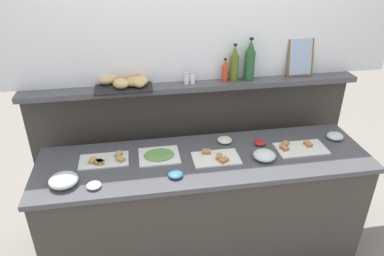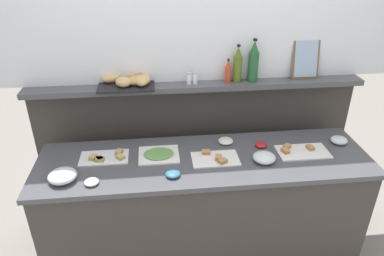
{
  "view_description": "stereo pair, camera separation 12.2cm",
  "coord_description": "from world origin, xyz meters",
  "px_view_note": "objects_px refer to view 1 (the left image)",
  "views": [
    {
      "loc": [
        -0.43,
        -2.02,
        2.26
      ],
      "look_at": [
        -0.08,
        0.1,
        1.11
      ],
      "focal_mm": 33.72,
      "sensor_mm": 36.0,
      "label": 1
    },
    {
      "loc": [
        -0.31,
        -2.04,
        2.26
      ],
      "look_at": [
        -0.08,
        0.1,
        1.11
      ],
      "focal_mm": 33.72,
      "sensor_mm": 36.0,
      "label": 2
    }
  ],
  "objects_px": {
    "cold_cuts_platter": "(159,155)",
    "glass_bowl_medium": "(335,136)",
    "condiment_bowl_red": "(94,185)",
    "pepper_shaker": "(192,78)",
    "wine_bottle_green": "(250,61)",
    "olive_oil_bottle": "(234,64)",
    "sandwich_platter_side": "(105,160)",
    "framed_picture": "(300,57)",
    "sandwich_platter_front": "(216,158)",
    "glass_bowl_large": "(264,156)",
    "sandwich_platter_rear": "(299,148)",
    "hot_sauce_bottle": "(225,71)",
    "condiment_bowl_dark": "(176,174)",
    "bread_basket": "(129,82)",
    "condiment_bowl_cream": "(260,143)",
    "condiment_bowl_teal": "(225,140)",
    "salt_shaker": "(186,78)",
    "glass_bowl_small": "(64,181)"
  },
  "relations": [
    {
      "from": "condiment_bowl_cream",
      "to": "condiment_bowl_red",
      "type": "bearing_deg",
      "value": -164.47
    },
    {
      "from": "sandwich_platter_side",
      "to": "olive_oil_bottle",
      "type": "bearing_deg",
      "value": 20.8
    },
    {
      "from": "framed_picture",
      "to": "condiment_bowl_red",
      "type": "bearing_deg",
      "value": -156.57
    },
    {
      "from": "condiment_bowl_dark",
      "to": "condiment_bowl_teal",
      "type": "height_order",
      "value": "condiment_bowl_teal"
    },
    {
      "from": "condiment_bowl_red",
      "to": "wine_bottle_green",
      "type": "bearing_deg",
      "value": 29.39
    },
    {
      "from": "condiment_bowl_red",
      "to": "olive_oil_bottle",
      "type": "height_order",
      "value": "olive_oil_bottle"
    },
    {
      "from": "glass_bowl_medium",
      "to": "wine_bottle_green",
      "type": "height_order",
      "value": "wine_bottle_green"
    },
    {
      "from": "glass_bowl_medium",
      "to": "condiment_bowl_cream",
      "type": "height_order",
      "value": "glass_bowl_medium"
    },
    {
      "from": "glass_bowl_large",
      "to": "hot_sauce_bottle",
      "type": "height_order",
      "value": "hot_sauce_bottle"
    },
    {
      "from": "sandwich_platter_side",
      "to": "cold_cuts_platter",
      "type": "bearing_deg",
      "value": 0.14
    },
    {
      "from": "condiment_bowl_teal",
      "to": "bread_basket",
      "type": "xyz_separation_m",
      "value": [
        -0.66,
        0.24,
        0.4
      ]
    },
    {
      "from": "condiment_bowl_teal",
      "to": "sandwich_platter_rear",
      "type": "bearing_deg",
      "value": -19.64
    },
    {
      "from": "wine_bottle_green",
      "to": "olive_oil_bottle",
      "type": "distance_m",
      "value": 0.12
    },
    {
      "from": "sandwich_platter_side",
      "to": "olive_oil_bottle",
      "type": "xyz_separation_m",
      "value": [
        0.97,
        0.37,
        0.49
      ]
    },
    {
      "from": "sandwich_platter_side",
      "to": "condiment_bowl_red",
      "type": "height_order",
      "value": "sandwich_platter_side"
    },
    {
      "from": "condiment_bowl_red",
      "to": "framed_picture",
      "type": "relative_size",
      "value": 0.3
    },
    {
      "from": "condiment_bowl_cream",
      "to": "sandwich_platter_rear",
      "type": "bearing_deg",
      "value": -21.99
    },
    {
      "from": "sandwich_platter_side",
      "to": "pepper_shaker",
      "type": "distance_m",
      "value": 0.85
    },
    {
      "from": "glass_bowl_large",
      "to": "hot_sauce_bottle",
      "type": "distance_m",
      "value": 0.68
    },
    {
      "from": "condiment_bowl_teal",
      "to": "wine_bottle_green",
      "type": "xyz_separation_m",
      "value": [
        0.23,
        0.25,
        0.5
      ]
    },
    {
      "from": "sandwich_platter_side",
      "to": "bread_basket",
      "type": "height_order",
      "value": "bread_basket"
    },
    {
      "from": "condiment_bowl_dark",
      "to": "wine_bottle_green",
      "type": "xyz_separation_m",
      "value": [
        0.64,
        0.61,
        0.51
      ]
    },
    {
      "from": "sandwich_platter_front",
      "to": "condiment_bowl_teal",
      "type": "bearing_deg",
      "value": 61.77
    },
    {
      "from": "pepper_shaker",
      "to": "hot_sauce_bottle",
      "type": "bearing_deg",
      "value": 1.58
    },
    {
      "from": "glass_bowl_large",
      "to": "pepper_shaker",
      "type": "distance_m",
      "value": 0.76
    },
    {
      "from": "condiment_bowl_red",
      "to": "olive_oil_bottle",
      "type": "xyz_separation_m",
      "value": [
        1.02,
        0.65,
        0.49
      ]
    },
    {
      "from": "cold_cuts_platter",
      "to": "glass_bowl_medium",
      "type": "bearing_deg",
      "value": 1.22
    },
    {
      "from": "cold_cuts_platter",
      "to": "condiment_bowl_cream",
      "type": "bearing_deg",
      "value": 3.2
    },
    {
      "from": "condiment_bowl_cream",
      "to": "framed_picture",
      "type": "xyz_separation_m",
      "value": [
        0.39,
        0.35,
        0.51
      ]
    },
    {
      "from": "sandwich_platter_front",
      "to": "glass_bowl_large",
      "type": "height_order",
      "value": "glass_bowl_large"
    },
    {
      "from": "condiment_bowl_cream",
      "to": "salt_shaker",
      "type": "relative_size",
      "value": 0.95
    },
    {
      "from": "sandwich_platter_side",
      "to": "framed_picture",
      "type": "bearing_deg",
      "value": 14.69
    },
    {
      "from": "sandwich_platter_rear",
      "to": "salt_shaker",
      "type": "distance_m",
      "value": 0.95
    },
    {
      "from": "condiment_bowl_dark",
      "to": "condiment_bowl_red",
      "type": "relative_size",
      "value": 1.07
    },
    {
      "from": "condiment_bowl_teal",
      "to": "bread_basket",
      "type": "relative_size",
      "value": 0.27
    },
    {
      "from": "condiment_bowl_red",
      "to": "pepper_shaker",
      "type": "distance_m",
      "value": 1.03
    },
    {
      "from": "condiment_bowl_red",
      "to": "condiment_bowl_teal",
      "type": "distance_m",
      "value": 0.99
    },
    {
      "from": "pepper_shaker",
      "to": "salt_shaker",
      "type": "bearing_deg",
      "value": 180.0
    },
    {
      "from": "sandwich_platter_rear",
      "to": "glass_bowl_large",
      "type": "distance_m",
      "value": 0.3
    },
    {
      "from": "sandwich_platter_side",
      "to": "condiment_bowl_red",
      "type": "relative_size",
      "value": 3.65
    },
    {
      "from": "condiment_bowl_dark",
      "to": "hot_sauce_bottle",
      "type": "height_order",
      "value": "hot_sauce_bottle"
    },
    {
      "from": "sandwich_platter_side",
      "to": "cold_cuts_platter",
      "type": "height_order",
      "value": "sandwich_platter_side"
    },
    {
      "from": "sandwich_platter_rear",
      "to": "condiment_bowl_cream",
      "type": "relative_size",
      "value": 4.3
    },
    {
      "from": "cold_cuts_platter",
      "to": "bread_basket",
      "type": "height_order",
      "value": "bread_basket"
    },
    {
      "from": "cold_cuts_platter",
      "to": "condiment_bowl_cream",
      "type": "relative_size",
      "value": 3.35
    },
    {
      "from": "condiment_bowl_dark",
      "to": "condiment_bowl_red",
      "type": "distance_m",
      "value": 0.5
    },
    {
      "from": "sandwich_platter_rear",
      "to": "olive_oil_bottle",
      "type": "relative_size",
      "value": 1.28
    },
    {
      "from": "sandwich_platter_rear",
      "to": "cold_cuts_platter",
      "type": "height_order",
      "value": "sandwich_platter_rear"
    },
    {
      "from": "salt_shaker",
      "to": "condiment_bowl_teal",
      "type": "bearing_deg",
      "value": -44.15
    },
    {
      "from": "condiment_bowl_cream",
      "to": "glass_bowl_small",
      "type": "bearing_deg",
      "value": -168.84
    }
  ]
}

